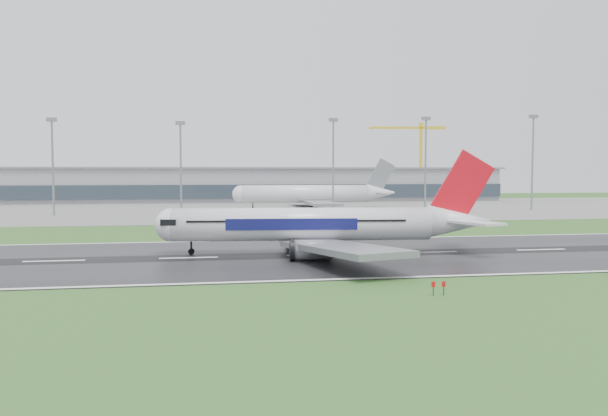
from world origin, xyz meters
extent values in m
plane|color=#29541E|center=(0.00, 0.00, 0.00)|extent=(520.00, 520.00, 0.00)
cube|color=black|center=(0.00, 0.00, 0.05)|extent=(400.00, 45.00, 0.10)
cube|color=slate|center=(0.00, 125.00, 0.04)|extent=(400.00, 130.00, 0.08)
cube|color=gray|center=(0.00, 185.00, 7.50)|extent=(240.00, 36.00, 15.00)
cylinder|color=gray|center=(-64.49, 100.00, 14.59)|extent=(0.64, 0.64, 29.19)
cylinder|color=gray|center=(-25.47, 100.00, 14.33)|extent=(0.64, 0.64, 28.65)
cylinder|color=gray|center=(24.66, 100.00, 15.20)|extent=(0.64, 0.64, 30.39)
cylinder|color=gray|center=(57.18, 100.00, 15.66)|extent=(0.64, 0.64, 31.31)
cylinder|color=gray|center=(97.10, 100.00, 16.31)|extent=(0.64, 0.64, 32.61)
camera|label=1|loc=(-16.91, -92.98, 13.49)|focal=34.68mm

